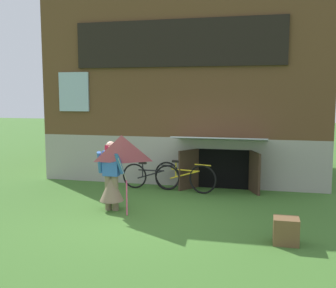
{
  "coord_description": "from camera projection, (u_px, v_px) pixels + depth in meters",
  "views": [
    {
      "loc": [
        2.31,
        -7.73,
        2.51
      ],
      "look_at": [
        0.13,
        1.35,
        1.36
      ],
      "focal_mm": 43.52,
      "sensor_mm": 36.0,
      "label": 1
    }
  ],
  "objects": [
    {
      "name": "bicycle_yellow",
      "position": [
        184.0,
        177.0,
        10.49
      ],
      "size": [
        1.71,
        0.47,
        0.8
      ],
      "rotation": [
        0.0,
        0.0,
        -0.25
      ],
      "color": "black",
      "rests_on": "ground_plane"
    },
    {
      "name": "wooden_crate",
      "position": [
        286.0,
        231.0,
        6.83
      ],
      "size": [
        0.42,
        0.36,
        0.45
      ],
      "primitive_type": "cube",
      "color": "brown",
      "rests_on": "ground_plane"
    },
    {
      "name": "person",
      "position": [
        111.0,
        182.0,
        8.78
      ],
      "size": [
        0.6,
        0.52,
        1.51
      ],
      "rotation": [
        0.0,
        0.0,
        -0.01
      ],
      "color": "#7F6B51",
      "rests_on": "ground_plane"
    },
    {
      "name": "kite",
      "position": [
        122.0,
        156.0,
        8.13
      ],
      "size": [
        1.02,
        0.9,
        1.63
      ],
      "color": "#E54C7F",
      "rests_on": "ground_plane"
    },
    {
      "name": "ground_plane",
      "position": [
        146.0,
        218.0,
        8.3
      ],
      "size": [
        60.0,
        60.0,
        0.0
      ],
      "primitive_type": "plane",
      "color": "#3D6B28"
    },
    {
      "name": "log_house",
      "position": [
        192.0,
        87.0,
        12.98
      ],
      "size": [
        7.97,
        5.51,
        5.44
      ],
      "color": "#9E998E",
      "rests_on": "ground_plane"
    },
    {
      "name": "bicycle_black",
      "position": [
        151.0,
        176.0,
        10.76
      ],
      "size": [
        1.57,
        0.08,
        0.72
      ],
      "rotation": [
        0.0,
        0.0,
        -0.01
      ],
      "color": "black",
      "rests_on": "ground_plane"
    }
  ]
}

